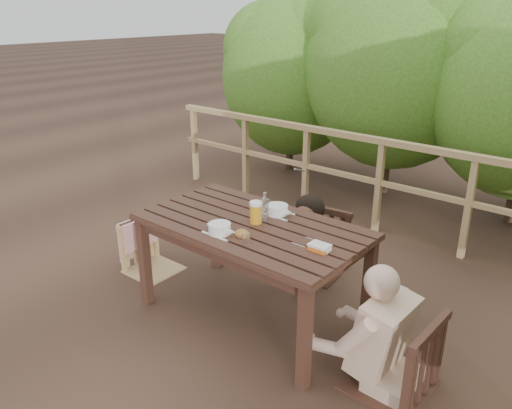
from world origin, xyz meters
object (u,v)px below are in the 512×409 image
Objects in this scene: bottle at (265,208)px; butter_tub at (319,248)px; chair_left at (151,227)px; diner_right at (404,296)px; soup_near at (220,229)px; chair_right at (396,317)px; chair_far at (316,219)px; bread_roll at (242,234)px; woman at (317,210)px; tumbler at (246,240)px; table at (252,271)px; beer_glass at (256,213)px; soup_far at (277,211)px.

butter_tub is at bearing -12.93° from bottle.
diner_right is at bearing -91.04° from chair_left.
chair_right is at bearing 10.63° from soup_near.
bread_roll is (0.13, -1.10, 0.29)m from chair_far.
chair_left is 6.41× the size of butter_tub.
butter_tub is at bearing 116.11° from woman.
tumbler is (1.31, -0.24, 0.36)m from chair_left.
diner_right is 1.28m from soup_near.
chair_right is at bearing -2.10° from table.
butter_tub is at bearing 18.15° from soup_near.
chair_left is 0.65× the size of diner_right.
tumbler is at bearing -101.15° from chair_left.
soup_near reaches higher than table.
chair_far is 1.22m from tumbler.
tumbler is at bearing -153.02° from butter_tub.
chair_right is 0.76× the size of diner_right.
chair_right is 14.05× the size of tumbler.
tumbler reaches higher than butter_tub.
chair_far is 0.08m from woman.
chair_right is at bearing 133.78° from woman.
bread_roll is (-1.09, -0.17, 0.13)m from diner_right.
bottle is (0.04, 0.05, 0.03)m from beer_glass.
tumbler is (0.21, -1.18, 0.21)m from woman.
bread_roll is at bearing -64.79° from table.
bread_roll is (0.13, -1.12, 0.21)m from woman.
woman is at bearing 53.65° from diner_right.
chair_right is at bearing -91.05° from chair_left.
bread_roll is at bearing -162.69° from butter_tub.
chair_far reaches higher than soup_far.
tumbler is (0.24, -0.00, -0.01)m from soup_near.
beer_glass reaches higher than table.
beer_glass is (0.05, -0.86, 0.34)m from chair_far.
chair_right is at bearing -6.08° from bottle.
soup_far is at bearing -102.92° from chair_right.
beer_glass is (-0.08, 0.24, 0.05)m from bread_roll.
beer_glass is (1.15, 0.06, 0.42)m from chair_left.
table is at bearing -131.50° from beer_glass.
soup_near is (-0.06, -0.27, 0.42)m from table.
chair_far is 3.76× the size of soup_far.
table is 0.49m from soup_far.
diner_right reaches higher than tumbler.
soup_far is 2.37× the size of bread_roll.
chair_right reaches higher than table.
woman is at bearing 123.33° from butter_tub.
soup_far is (-1.12, 0.29, 0.30)m from chair_right.
chair_right reaches higher than bread_roll.
chair_left is at bearing -174.72° from bottle.
bread_roll is at bearing -71.43° from beer_glass.
soup_near is at bearing -101.64° from table.
butter_tub is (0.51, 0.16, -0.00)m from bread_roll.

